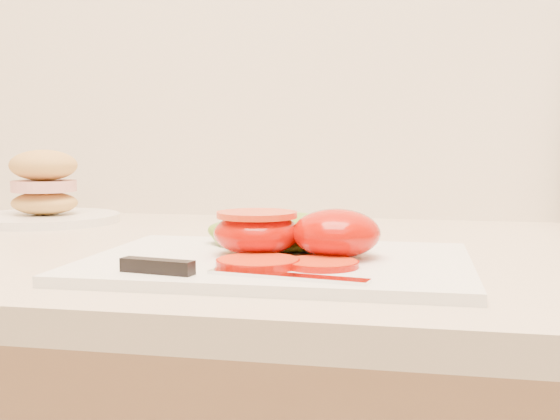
# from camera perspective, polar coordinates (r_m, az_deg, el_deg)

# --- Properties ---
(cutting_board) EXTENTS (0.37, 0.27, 0.01)m
(cutting_board) POSITION_cam_1_polar(r_m,az_deg,el_deg) (0.67, -0.17, -4.31)
(cutting_board) COLOR white
(cutting_board) RESTS_ON counter
(tomato_half_dome) EXTENTS (0.09, 0.09, 0.05)m
(tomato_half_dome) POSITION_cam_1_polar(r_m,az_deg,el_deg) (0.67, 4.59, -1.89)
(tomato_half_dome) COLOR #B70C00
(tomato_half_dome) RESTS_ON cutting_board
(tomato_half_cut) EXTENTS (0.09, 0.09, 0.04)m
(tomato_half_cut) POSITION_cam_1_polar(r_m,az_deg,el_deg) (0.69, -1.89, -1.73)
(tomato_half_cut) COLOR #B70C00
(tomato_half_cut) RESTS_ON cutting_board
(tomato_slice_0) EXTENTS (0.07, 0.07, 0.01)m
(tomato_slice_0) POSITION_cam_1_polar(r_m,az_deg,el_deg) (0.63, -1.80, -4.29)
(tomato_slice_0) COLOR #E65328
(tomato_slice_0) RESTS_ON cutting_board
(tomato_slice_1) EXTENTS (0.06, 0.06, 0.01)m
(tomato_slice_1) POSITION_cam_1_polar(r_m,az_deg,el_deg) (0.62, 3.41, -4.38)
(tomato_slice_1) COLOR #E65328
(tomato_slice_1) RESTS_ON cutting_board
(lettuce_leaf_0) EXTENTS (0.17, 0.13, 0.03)m
(lettuce_leaf_0) POSITION_cam_1_polar(r_m,az_deg,el_deg) (0.75, -0.19, -1.81)
(lettuce_leaf_0) COLOR olive
(lettuce_leaf_0) RESTS_ON cutting_board
(lettuce_leaf_1) EXTENTS (0.13, 0.13, 0.02)m
(lettuce_leaf_1) POSITION_cam_1_polar(r_m,az_deg,el_deg) (0.75, 3.31, -2.08)
(lettuce_leaf_1) COLOR olive
(lettuce_leaf_1) RESTS_ON cutting_board
(knife) EXTENTS (0.21, 0.04, 0.01)m
(knife) POSITION_cam_1_polar(r_m,az_deg,el_deg) (0.59, -5.95, -4.88)
(knife) COLOR silver
(knife) RESTS_ON cutting_board
(sandwich_plate) EXTENTS (0.22, 0.22, 0.11)m
(sandwich_plate) POSITION_cam_1_polar(r_m,az_deg,el_deg) (1.11, -18.60, 1.01)
(sandwich_plate) COLOR white
(sandwich_plate) RESTS_ON counter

